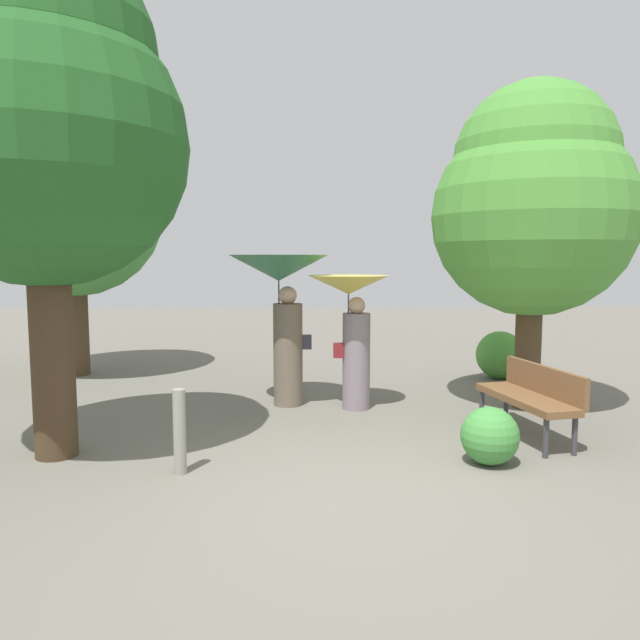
{
  "coord_description": "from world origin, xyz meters",
  "views": [
    {
      "loc": [
        -0.33,
        -4.98,
        2.06
      ],
      "look_at": [
        0.0,
        3.78,
        1.15
      ],
      "focal_mm": 33.41,
      "sensor_mm": 36.0,
      "label": 1
    }
  ],
  "objects_px": {
    "park_bench": "(531,394)",
    "person_left": "(281,291)",
    "tree_mid_left": "(41,116)",
    "tree_near_left": "(71,193)",
    "path_marker_post": "(180,432)",
    "person_right": "(352,314)",
    "tree_near_right": "(533,200)"
  },
  "relations": [
    {
      "from": "park_bench",
      "to": "person_left",
      "type": "bearing_deg",
      "value": -130.87
    },
    {
      "from": "tree_mid_left",
      "to": "tree_near_left",
      "type": "bearing_deg",
      "value": 107.24
    },
    {
      "from": "tree_near_left",
      "to": "path_marker_post",
      "type": "bearing_deg",
      "value": -61.05
    },
    {
      "from": "person_left",
      "to": "path_marker_post",
      "type": "xyz_separation_m",
      "value": [
        -0.9,
        -2.68,
        -1.19
      ]
    },
    {
      "from": "person_right",
      "to": "tree_near_right",
      "type": "height_order",
      "value": "tree_near_right"
    },
    {
      "from": "tree_near_right",
      "to": "path_marker_post",
      "type": "xyz_separation_m",
      "value": [
        -4.29,
        -2.4,
        -2.43
      ]
    },
    {
      "from": "tree_near_left",
      "to": "tree_mid_left",
      "type": "bearing_deg",
      "value": -72.76
    },
    {
      "from": "tree_mid_left",
      "to": "park_bench",
      "type": "bearing_deg",
      "value": 4.95
    },
    {
      "from": "person_left",
      "to": "tree_near_right",
      "type": "distance_m",
      "value": 3.62
    },
    {
      "from": "park_bench",
      "to": "path_marker_post",
      "type": "xyz_separation_m",
      "value": [
        -3.81,
        -1.03,
        -0.1
      ]
    },
    {
      "from": "tree_near_left",
      "to": "tree_mid_left",
      "type": "distance_m",
      "value": 4.65
    },
    {
      "from": "park_bench",
      "to": "tree_mid_left",
      "type": "bearing_deg",
      "value": -96.35
    },
    {
      "from": "park_bench",
      "to": "tree_mid_left",
      "type": "height_order",
      "value": "tree_mid_left"
    },
    {
      "from": "tree_mid_left",
      "to": "path_marker_post",
      "type": "bearing_deg",
      "value": -22.45
    },
    {
      "from": "person_left",
      "to": "tree_near_right",
      "type": "xyz_separation_m",
      "value": [
        3.39,
        -0.28,
        1.24
      ]
    },
    {
      "from": "person_left",
      "to": "path_marker_post",
      "type": "height_order",
      "value": "person_left"
    },
    {
      "from": "person_left",
      "to": "park_bench",
      "type": "bearing_deg",
      "value": -127.84
    },
    {
      "from": "tree_near_left",
      "to": "park_bench",
      "type": "bearing_deg",
      "value": -31.19
    },
    {
      "from": "person_left",
      "to": "tree_near_right",
      "type": "bearing_deg",
      "value": -102.96
    },
    {
      "from": "tree_near_right",
      "to": "tree_mid_left",
      "type": "bearing_deg",
      "value": -162.24
    },
    {
      "from": "path_marker_post",
      "to": "tree_near_left",
      "type": "bearing_deg",
      "value": 118.95
    },
    {
      "from": "park_bench",
      "to": "tree_mid_left",
      "type": "xyz_separation_m",
      "value": [
        -5.2,
        -0.45,
        2.95
      ]
    },
    {
      "from": "tree_near_left",
      "to": "tree_near_right",
      "type": "bearing_deg",
      "value": -20.31
    },
    {
      "from": "person_right",
      "to": "tree_near_right",
      "type": "distance_m",
      "value": 2.88
    },
    {
      "from": "person_right",
      "to": "tree_mid_left",
      "type": "height_order",
      "value": "tree_mid_left"
    },
    {
      "from": "person_right",
      "to": "tree_near_left",
      "type": "bearing_deg",
      "value": 52.55
    },
    {
      "from": "park_bench",
      "to": "tree_near_right",
      "type": "distance_m",
      "value": 2.75
    },
    {
      "from": "tree_mid_left",
      "to": "path_marker_post",
      "type": "relative_size",
      "value": 6.31
    },
    {
      "from": "park_bench",
      "to": "tree_near_right",
      "type": "xyz_separation_m",
      "value": [
        0.48,
        1.37,
        2.33
      ]
    },
    {
      "from": "person_left",
      "to": "person_right",
      "type": "height_order",
      "value": "person_left"
    },
    {
      "from": "park_bench",
      "to": "tree_near_right",
      "type": "relative_size",
      "value": 0.36
    },
    {
      "from": "tree_near_left",
      "to": "tree_near_right",
      "type": "height_order",
      "value": "tree_near_left"
    }
  ]
}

